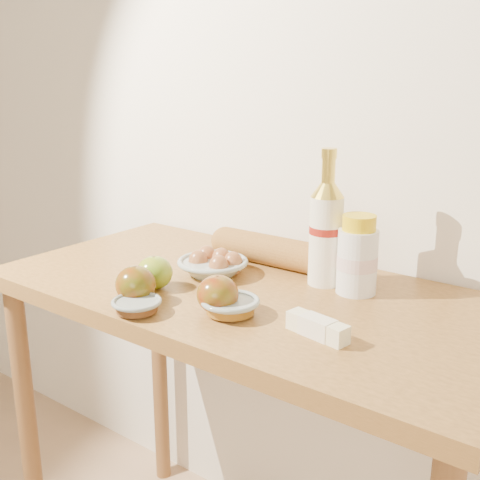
# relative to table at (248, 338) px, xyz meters

# --- Properties ---
(back_wall) EXTENTS (3.50, 0.02, 2.60)m
(back_wall) POSITION_rel_table_xyz_m (0.00, 0.33, 0.52)
(back_wall) COLOR white
(back_wall) RESTS_ON ground
(table) EXTENTS (1.20, 0.60, 0.90)m
(table) POSITION_rel_table_xyz_m (0.00, 0.00, 0.00)
(table) COLOR #AA7636
(table) RESTS_ON ground
(bourbon_bottle) EXTENTS (0.08, 0.08, 0.31)m
(bourbon_bottle) POSITION_rel_table_xyz_m (0.12, 0.13, 0.25)
(bourbon_bottle) COLOR #F2EBCD
(bourbon_bottle) RESTS_ON table
(cream_bottle) EXTENTS (0.12, 0.12, 0.18)m
(cream_bottle) POSITION_rel_table_xyz_m (0.21, 0.12, 0.21)
(cream_bottle) COLOR white
(cream_bottle) RESTS_ON table
(egg_bowl) EXTENTS (0.17, 0.17, 0.06)m
(egg_bowl) POSITION_rel_table_xyz_m (-0.12, 0.02, 0.15)
(egg_bowl) COLOR #99A7A1
(egg_bowl) RESTS_ON table
(baguette) EXTENTS (0.46, 0.09, 0.08)m
(baguette) POSITION_rel_table_xyz_m (-0.01, 0.17, 0.16)
(baguette) COLOR #A97433
(baguette) RESTS_ON table
(apple_yellowgreen) EXTENTS (0.08, 0.08, 0.08)m
(apple_yellowgreen) POSITION_rel_table_xyz_m (-0.17, -0.13, 0.16)
(apple_yellowgreen) COLOR #A29720
(apple_yellowgreen) RESTS_ON table
(apple_redgreen_front) EXTENTS (0.09, 0.09, 0.08)m
(apple_redgreen_front) POSITION_rel_table_xyz_m (-0.14, -0.21, 0.16)
(apple_redgreen_front) COLOR maroon
(apple_redgreen_front) RESTS_ON table
(apple_redgreen_right) EXTENTS (0.10, 0.10, 0.08)m
(apple_redgreen_right) POSITION_rel_table_xyz_m (0.04, -0.15, 0.16)
(apple_redgreen_right) COLOR #98080C
(apple_redgreen_right) RESTS_ON table
(sugar_bowl) EXTENTS (0.13, 0.13, 0.03)m
(sugar_bowl) POSITION_rel_table_xyz_m (-0.09, -0.25, 0.14)
(sugar_bowl) COLOR gray
(sugar_bowl) RESTS_ON table
(syrup_bowl) EXTENTS (0.16, 0.16, 0.03)m
(syrup_bowl) POSITION_rel_table_xyz_m (0.06, -0.15, 0.14)
(syrup_bowl) COLOR gray
(syrup_bowl) RESTS_ON table
(butter_stick) EXTENTS (0.13, 0.06, 0.04)m
(butter_stick) POSITION_rel_table_xyz_m (0.25, -0.13, 0.14)
(butter_stick) COLOR #F4EEBD
(butter_stick) RESTS_ON table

